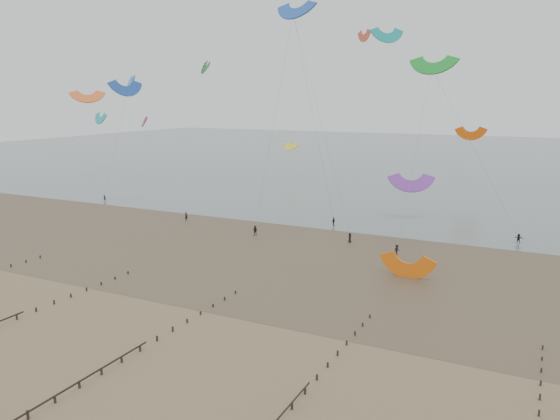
# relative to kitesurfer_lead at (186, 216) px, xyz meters

# --- Properties ---
(ground) EXTENTS (500.00, 500.00, 0.00)m
(ground) POSITION_rel_kitesurfer_lead_xyz_m (27.48, -44.61, -0.90)
(ground) COLOR brown
(ground) RESTS_ON ground
(sea_and_shore) EXTENTS (500.00, 665.00, 0.03)m
(sea_and_shore) POSITION_rel_kitesurfer_lead_xyz_m (23.40, -10.21, -0.89)
(sea_and_shore) COLOR #475654
(sea_and_shore) RESTS_ON ground
(groynes) EXTENTS (72.16, 50.16, 1.00)m
(groynes) POSITION_rel_kitesurfer_lead_xyz_m (31.48, -63.66, -0.43)
(groynes) COLOR black
(groynes) RESTS_ON ground
(kitesurfer_lead) EXTENTS (0.66, 0.44, 1.80)m
(kitesurfer_lead) POSITION_rel_kitesurfer_lead_xyz_m (0.00, 0.00, 0.00)
(kitesurfer_lead) COLOR black
(kitesurfer_lead) RESTS_ON ground
(kitesurfers) EXTENTS (129.69, 17.93, 1.83)m
(kitesurfers) POSITION_rel_kitesurfer_lead_xyz_m (45.58, 2.65, -0.04)
(kitesurfers) COLOR black
(kitesurfers) RESTS_ON ground
(grounded_kite) EXTENTS (7.31, 5.95, 3.76)m
(grounded_kite) POSITION_rel_kitesurfer_lead_xyz_m (49.76, -16.16, -0.90)
(grounded_kite) COLOR orange
(grounded_kite) RESTS_ON ground
(kites_airborne) EXTENTS (259.15, 104.07, 41.63)m
(kites_airborne) POSITION_rel_kitesurfer_lead_xyz_m (4.50, 42.82, 21.41)
(kites_airborne) COLOR purple
(kites_airborne) RESTS_ON ground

